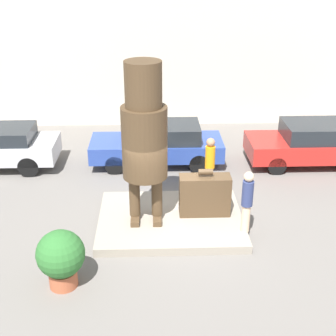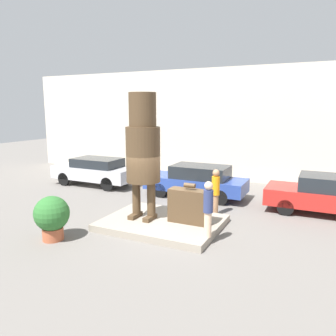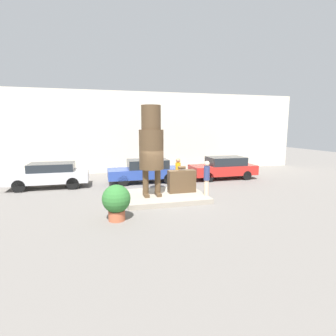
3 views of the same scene
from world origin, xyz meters
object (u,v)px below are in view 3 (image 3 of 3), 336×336
object	(u,v)px
statue_figure	(151,144)
tourist	(207,177)
parked_car_red	(224,167)
worker_hivis	(178,172)
giant_suitcase	(182,181)
planter_pot	(116,201)
parked_car_silver	(49,174)
parked_car_blue	(145,170)

from	to	relation	value
statue_figure	tourist	distance (m)	3.19
parked_car_red	worker_hivis	distance (m)	4.45
giant_suitcase	worker_hivis	xyz separation A→B (m)	(0.36, 1.83, 0.17)
giant_suitcase	planter_pot	bearing A→B (deg)	-142.09
statue_figure	parked_car_red	world-z (taller)	statue_figure
parked_car_red	planter_pot	distance (m)	10.27
worker_hivis	statue_figure	bearing A→B (deg)	-133.83
parked_car_silver	worker_hivis	distance (m)	7.72
parked_car_red	planter_pot	bearing A→B (deg)	39.93
giant_suitcase	planter_pot	size ratio (longest dim) A/B	1.00
tourist	parked_car_blue	bearing A→B (deg)	114.12
parked_car_silver	planter_pot	xyz separation A→B (m)	(3.52, -6.68, -0.02)
giant_suitcase	tourist	world-z (taller)	tourist
parked_car_silver	parked_car_red	size ratio (longest dim) A/B	1.01
tourist	parked_car_silver	xyz separation A→B (m)	(-8.07, 4.87, -0.37)
parked_car_silver	parked_car_blue	size ratio (longest dim) A/B	0.98
statue_figure	giant_suitcase	distance (m)	2.61
giant_suitcase	worker_hivis	size ratio (longest dim) A/B	0.79
parked_car_blue	worker_hivis	distance (m)	2.70
parked_car_silver	parked_car_blue	bearing A→B (deg)	-179.09
statue_figure	parked_car_blue	size ratio (longest dim) A/B	0.94
parked_car_red	worker_hivis	bearing A→B (deg)	26.71
statue_figure	giant_suitcase	bearing A→B (deg)	9.03
worker_hivis	tourist	bearing A→B (deg)	-77.14
parked_car_blue	parked_car_silver	bearing A→B (deg)	0.91
planter_pot	parked_car_blue	bearing A→B (deg)	71.07
giant_suitcase	parked_car_silver	world-z (taller)	giant_suitcase
parked_car_blue	parked_car_red	size ratio (longest dim) A/B	1.03
parked_car_silver	worker_hivis	xyz separation A→B (m)	(7.43, -2.08, 0.18)
parked_car_silver	giant_suitcase	bearing A→B (deg)	151.07
tourist	statue_figure	bearing A→B (deg)	165.17
tourist	parked_car_silver	distance (m)	9.43
giant_suitcase	parked_car_blue	distance (m)	4.19
parked_car_red	worker_hivis	size ratio (longest dim) A/B	2.51
tourist	parked_car_red	world-z (taller)	tourist
statue_figure	parked_car_blue	distance (m)	4.74
statue_figure	giant_suitcase	size ratio (longest dim) A/B	3.10
tourist	parked_car_blue	world-z (taller)	tourist
tourist	planter_pot	world-z (taller)	tourist
parked_car_silver	parked_car_blue	distance (m)	5.84
worker_hivis	giant_suitcase	bearing A→B (deg)	-101.00
planter_pot	parked_car_red	bearing A→B (deg)	39.93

